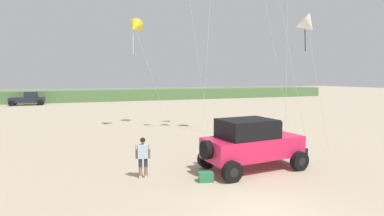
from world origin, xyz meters
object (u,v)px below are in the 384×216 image
jeep (252,143)px  kite_yellow_diamond (308,25)px  person_watching (143,155)px  distant_pickup (28,99)px  kite_white_parafoil (135,27)px  cooler_box (206,177)px

jeep → kite_yellow_diamond: 9.41m
kite_yellow_diamond → person_watching: bearing=-163.7°
jeep → person_watching: (-4.72, 0.58, -0.26)m
distant_pickup → kite_white_parafoil: size_ratio=0.54×
jeep → cooler_box: bearing=-163.7°
jeep → person_watching: 4.76m
kite_yellow_diamond → cooler_box: bearing=-152.7°
person_watching → kite_white_parafoil: (1.86, 11.55, 6.94)m
cooler_box → kite_white_parafoil: bearing=104.0°
cooler_box → distant_pickup: bearing=118.7°
person_watching → kite_yellow_diamond: kite_yellow_diamond is taller
person_watching → cooler_box: 2.67m
person_watching → kite_yellow_diamond: 12.97m
distant_pickup → jeep: bearing=-70.2°
person_watching → distant_pickup: bearing=103.6°
kite_yellow_diamond → kite_white_parafoil: bearing=137.1°
cooler_box → kite_yellow_diamond: kite_yellow_diamond is taller
person_watching → kite_yellow_diamond: (10.88, 3.17, 6.30)m
person_watching → jeep: bearing=-7.0°
cooler_box → kite_white_parafoil: (-0.34, 12.86, 7.69)m
jeep → cooler_box: 2.81m
jeep → cooler_box: jeep is taller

